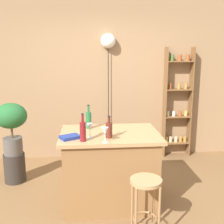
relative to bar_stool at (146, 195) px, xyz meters
name	(u,v)px	position (x,y,z in m)	size (l,w,h in m)	color
ground	(112,215)	(-0.30, 0.40, -0.46)	(12.00, 12.00, 0.00)	brown
back_wall	(102,78)	(-0.30, 2.35, 0.94)	(6.40, 0.10, 2.80)	#997551
kitchen_counter	(110,168)	(-0.30, 0.70, -0.01)	(1.17, 0.83, 0.89)	olive
bar_stool	(146,195)	(0.00, 0.00, 0.00)	(0.31, 0.31, 0.63)	#997047
spice_shelf	(178,103)	(1.02, 2.20, 0.51)	(0.48, 0.18, 1.92)	brown
plant_stool	(15,168)	(-1.62, 1.38, -0.25)	(0.30, 0.30, 0.42)	#2D2823
potted_plant	(11,122)	(-1.62, 1.38, 0.42)	(0.44, 0.40, 0.73)	#514C47
bottle_soda_blue	(89,120)	(-0.54, 0.92, 0.55)	(0.07, 0.07, 0.30)	#236638
bottle_olive_oil	(83,131)	(-0.61, 0.42, 0.55)	(0.07, 0.07, 0.31)	maroon
bottle_sauce_amber	(109,130)	(-0.32, 0.51, 0.53)	(0.08, 0.08, 0.25)	#5B2319
wine_glass_left	(105,132)	(-0.37, 0.36, 0.55)	(0.07, 0.07, 0.16)	silver
wine_glass_center	(90,128)	(-0.53, 0.54, 0.55)	(0.07, 0.07, 0.16)	silver
cookbook	(70,137)	(-0.75, 0.52, 0.45)	(0.21, 0.15, 0.04)	navy
pendant_globe_light	(108,42)	(-0.20, 2.24, 1.54)	(0.25, 0.25, 2.14)	black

